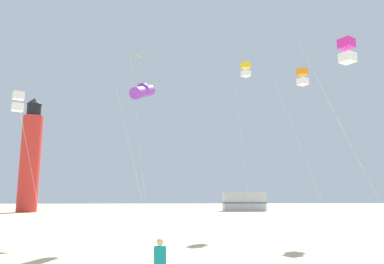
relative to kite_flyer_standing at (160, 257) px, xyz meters
name	(u,v)px	position (x,y,z in m)	size (l,w,h in m)	color
kite_flyer_standing	(160,257)	(0.00, 0.00, 0.00)	(0.37, 0.53, 1.16)	#147F84
kite_tube_violet	(143,91)	(-1.32, 9.50, 7.76)	(2.19, 2.73, 9.08)	silver
kite_diamond_lime	(138,64)	(-2.12, 15.01, 11.46)	(1.65, 1.65, 12.92)	silver
kite_box_white	(18,102)	(-8.63, 10.23, 7.19)	(2.24, 2.49, 8.39)	silver
kite_box_gold	(246,70)	(6.37, 16.62, 11.77)	(1.40, 1.40, 12.99)	silver
kite_box_orange	(302,77)	(9.37, 12.34, 9.79)	(2.90, 2.74, 11.00)	silver
kite_box_magenta	(347,51)	(8.47, 4.46, 8.40)	(2.90, 2.83, 9.60)	silver
lighthouse_distant	(30,157)	(-19.95, 43.08, 7.22)	(2.80, 2.80, 16.80)	red
rv_van_silver	(244,202)	(11.88, 44.94, 0.78)	(6.45, 2.37, 2.80)	#B7BABF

